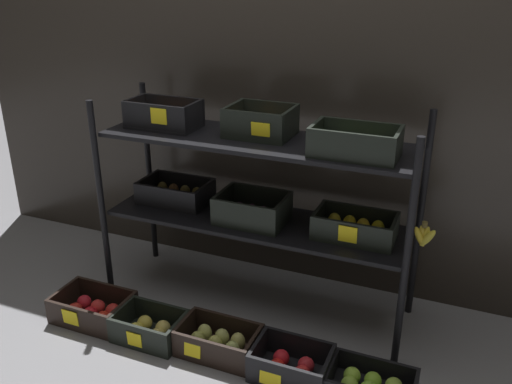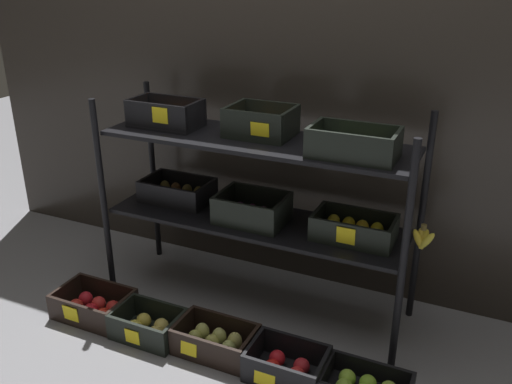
# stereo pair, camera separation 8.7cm
# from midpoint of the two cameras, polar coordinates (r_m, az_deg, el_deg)

# --- Properties ---
(ground_plane) EXTENTS (10.00, 10.00, 0.00)m
(ground_plane) POSITION_cam_midpoint_polar(r_m,az_deg,el_deg) (2.92, 0.87, -11.35)
(ground_plane) COLOR gray
(storefront_wall) EXTENTS (3.90, 0.12, 2.07)m
(storefront_wall) POSITION_cam_midpoint_polar(r_m,az_deg,el_deg) (2.87, 4.43, 10.57)
(storefront_wall) COLOR #2D2823
(storefront_wall) RESTS_ON ground_plane
(display_rack) EXTENTS (1.61, 0.47, 1.05)m
(display_rack) POSITION_cam_midpoint_polar(r_m,az_deg,el_deg) (2.59, 1.25, 1.38)
(display_rack) COLOR black
(display_rack) RESTS_ON ground_plane
(crate_ground_apple_red) EXTENTS (0.37, 0.25, 0.13)m
(crate_ground_apple_red) POSITION_cam_midpoint_polar(r_m,az_deg,el_deg) (2.90, -15.66, -11.42)
(crate_ground_apple_red) COLOR black
(crate_ground_apple_red) RESTS_ON ground_plane
(crate_ground_apple_gold) EXTENTS (0.32, 0.22, 0.13)m
(crate_ground_apple_gold) POSITION_cam_midpoint_polar(r_m,az_deg,el_deg) (2.71, -10.20, -13.61)
(crate_ground_apple_gold) COLOR black
(crate_ground_apple_gold) RESTS_ON ground_plane
(crate_ground_pear) EXTENTS (0.36, 0.23, 0.13)m
(crate_ground_pear) POSITION_cam_midpoint_polar(r_m,az_deg,el_deg) (2.57, -3.29, -15.26)
(crate_ground_pear) COLOR black
(crate_ground_pear) RESTS_ON ground_plane
(crate_ground_right_apple_red) EXTENTS (0.33, 0.24, 0.14)m
(crate_ground_right_apple_red) POSITION_cam_midpoint_polar(r_m,az_deg,el_deg) (2.45, 4.28, -17.67)
(crate_ground_right_apple_red) COLOR black
(crate_ground_right_apple_red) RESTS_ON ground_plane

